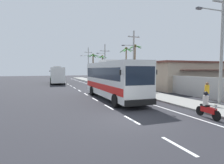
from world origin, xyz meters
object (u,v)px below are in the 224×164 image
(palm_nearest, at_px, (102,61))
(utility_pole_mid, at_px, (133,58))
(coach_bus_far_lane, at_px, (57,74))
(pedestrian_near_kerb, at_px, (207,93))
(utility_pole_nearest, at_px, (221,39))
(utility_pole_distant, at_px, (88,62))
(palm_fourth, at_px, (135,56))
(motorcycle_beside_bus, at_px, (207,107))
(coach_bus_foreground, at_px, (113,79))
(pedestrian_midwalk, at_px, (118,82))
(palm_third, at_px, (93,62))
(palm_second, at_px, (126,57))
(motorcycle_trailing, at_px, (111,85))
(utility_pole_far, at_px, (105,62))
(roadside_building, at_px, (187,75))

(palm_nearest, bearing_deg, utility_pole_mid, -94.99)
(coach_bus_far_lane, relative_size, palm_nearest, 1.72)
(pedestrian_near_kerb, distance_m, utility_pole_nearest, 4.39)
(utility_pole_distant, distance_m, palm_fourth, 25.80)
(utility_pole_nearest, bearing_deg, palm_nearest, 87.29)
(motorcycle_beside_bus, bearing_deg, coach_bus_foreground, 107.59)
(pedestrian_midwalk, bearing_deg, palm_nearest, -177.17)
(utility_pole_nearest, distance_m, palm_nearest, 36.66)
(palm_nearest, distance_m, palm_third, 2.72)
(motorcycle_beside_bus, height_order, palm_second, palm_second)
(motorcycle_beside_bus, xyz_separation_m, motorcycle_trailing, (-0.00, 16.74, 0.01))
(coach_bus_foreground, relative_size, utility_pole_far, 1.32)
(utility_pole_nearest, bearing_deg, palm_fourth, 82.88)
(utility_pole_mid, xyz_separation_m, palm_third, (-0.76, 21.03, 0.08))
(pedestrian_near_kerb, xyz_separation_m, palm_nearest, (2.85, 36.44, 3.95))
(roadside_building, bearing_deg, coach_bus_foreground, -158.55)
(utility_pole_mid, height_order, palm_second, utility_pole_mid)
(palm_second, bearing_deg, palm_third, 101.37)
(coach_bus_foreground, distance_m, utility_pole_mid, 11.36)
(motorcycle_beside_bus, distance_m, pedestrian_near_kerb, 4.05)
(coach_bus_foreground, bearing_deg, palm_fourth, 54.75)
(motorcycle_trailing, bearing_deg, utility_pole_nearest, -73.98)
(pedestrian_near_kerb, height_order, roadside_building, roadside_building)
(utility_pole_far, xyz_separation_m, palm_fourth, (2.21, -10.65, 0.75))
(utility_pole_mid, height_order, roadside_building, utility_pole_mid)
(pedestrian_midwalk, relative_size, utility_pole_far, 0.20)
(palm_second, bearing_deg, coach_bus_foreground, -119.09)
(coach_bus_foreground, distance_m, coach_bus_far_lane, 23.88)
(coach_bus_foreground, bearing_deg, utility_pole_mid, 52.58)
(utility_pole_mid, height_order, palm_nearest, utility_pole_mid)
(motorcycle_trailing, xyz_separation_m, palm_fourth, (6.49, 5.24, 4.67))
(motorcycle_trailing, height_order, pedestrian_midwalk, pedestrian_midwalk)
(roadside_building, bearing_deg, utility_pole_mid, 157.32)
(motorcycle_trailing, height_order, palm_second, palm_second)
(utility_pole_far, distance_m, utility_pole_distant, 15.03)
(utility_pole_mid, relative_size, palm_fourth, 1.19)
(pedestrian_near_kerb, bearing_deg, motorcycle_trailing, 156.72)
(motorcycle_trailing, height_order, palm_third, palm_third)
(pedestrian_near_kerb, bearing_deg, coach_bus_far_lane, 162.11)
(coach_bus_far_lane, xyz_separation_m, utility_pole_mid, (10.21, -14.85, 2.84))
(palm_second, bearing_deg, motorcycle_trailing, -127.21)
(motorcycle_trailing, bearing_deg, utility_pole_mid, 12.51)
(utility_pole_distant, bearing_deg, motorcycle_beside_bus, -94.79)
(pedestrian_near_kerb, distance_m, utility_pole_distant, 45.09)
(motorcycle_trailing, xyz_separation_m, utility_pole_nearest, (4.07, -14.16, 4.66))
(utility_pole_nearest, xyz_separation_m, utility_pole_mid, (-0.15, 15.03, -0.63))
(motorcycle_trailing, bearing_deg, motorcycle_beside_bus, -89.98)
(coach_bus_foreground, xyz_separation_m, palm_nearest, (8.60, 30.36, 3.00))
(pedestrian_near_kerb, xyz_separation_m, utility_pole_mid, (0.96, 14.85, 3.62))
(motorcycle_trailing, relative_size, utility_pole_far, 0.23)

